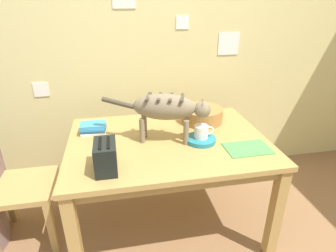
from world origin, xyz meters
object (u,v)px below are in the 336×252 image
(coffee_mug, at_px, (202,132))
(book_stack, at_px, (93,128))
(saucer_bowl, at_px, (201,140))
(cat, at_px, (167,108))
(wooden_chair_near, at_px, (15,185))
(toaster, at_px, (106,156))
(dining_table, at_px, (168,150))
(wicker_basket, at_px, (202,115))
(magazine, at_px, (248,148))

(coffee_mug, relative_size, book_stack, 0.73)
(saucer_bowl, relative_size, book_stack, 1.09)
(cat, height_order, saucer_bowl, cat)
(saucer_bowl, height_order, book_stack, book_stack)
(wooden_chair_near, bearing_deg, cat, 86.20)
(cat, xyz_separation_m, saucer_bowl, (0.22, -0.06, -0.22))
(cat, distance_m, coffee_mug, 0.28)
(toaster, relative_size, wooden_chair_near, 0.21)
(cat, xyz_separation_m, toaster, (-0.41, -0.28, -0.15))
(dining_table, height_order, book_stack, book_stack)
(wicker_basket, bearing_deg, saucer_bowl, -108.20)
(saucer_bowl, relative_size, wicker_basket, 0.63)
(wooden_chair_near, bearing_deg, wicker_basket, 98.01)
(book_stack, bearing_deg, dining_table, -21.87)
(cat, relative_size, toaster, 3.46)
(coffee_mug, xyz_separation_m, toaster, (-0.63, -0.22, 0.01))
(saucer_bowl, bearing_deg, book_stack, 158.67)
(cat, height_order, coffee_mug, cat)
(coffee_mug, bearing_deg, toaster, -160.43)
(cat, distance_m, wicker_basket, 0.45)
(book_stack, height_order, toaster, toaster)
(wooden_chair_near, bearing_deg, magazine, 79.47)
(wicker_basket, bearing_deg, cat, -140.84)
(cat, relative_size, coffee_mug, 5.07)
(dining_table, distance_m, magazine, 0.54)
(saucer_bowl, relative_size, toaster, 1.01)
(dining_table, xyz_separation_m, wooden_chair_near, (-1.06, 0.05, -0.19))
(dining_table, relative_size, wicker_basket, 4.22)
(saucer_bowl, relative_size, magazine, 0.70)
(dining_table, height_order, coffee_mug, coffee_mug)
(magazine, relative_size, wooden_chair_near, 0.31)
(dining_table, xyz_separation_m, magazine, (0.48, -0.23, 0.09))
(coffee_mug, xyz_separation_m, book_stack, (-0.72, 0.28, -0.04))
(saucer_bowl, bearing_deg, magazine, -29.54)
(coffee_mug, distance_m, book_stack, 0.78)
(wicker_basket, height_order, wooden_chair_near, wooden_chair_near)
(cat, height_order, book_stack, cat)
(cat, height_order, wicker_basket, cat)
(saucer_bowl, xyz_separation_m, magazine, (0.27, -0.15, -0.01))
(dining_table, distance_m, cat, 0.32)
(coffee_mug, relative_size, wooden_chair_near, 0.15)
(magazine, distance_m, wicker_basket, 0.51)
(magazine, height_order, book_stack, book_stack)
(magazine, bearing_deg, wooden_chair_near, 169.17)
(dining_table, bearing_deg, wicker_basket, 38.12)
(magazine, xyz_separation_m, toaster, (-0.89, -0.07, 0.08))
(coffee_mug, bearing_deg, saucer_bowl, -180.00)
(coffee_mug, distance_m, toaster, 0.66)
(wicker_basket, xyz_separation_m, toaster, (-0.73, -0.55, 0.03))
(saucer_bowl, distance_m, book_stack, 0.77)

